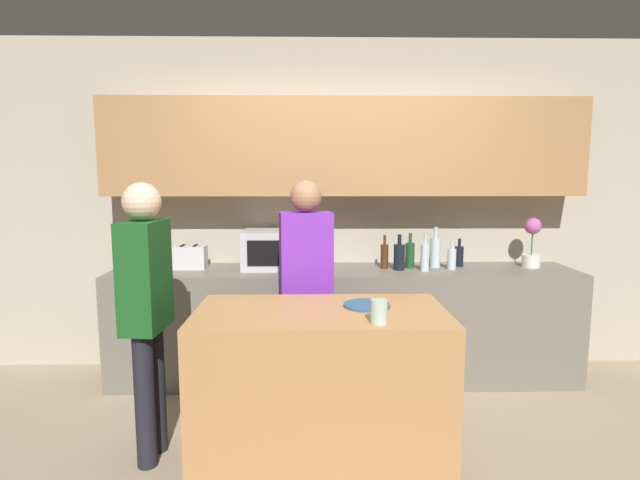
# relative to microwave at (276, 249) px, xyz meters

# --- Properties ---
(back_wall) EXTENTS (6.40, 0.40, 2.70)m
(back_wall) POSITION_rel_microwave_xyz_m (0.53, 0.21, 0.51)
(back_wall) COLOR #B2A893
(back_wall) RESTS_ON ground_plane
(back_counter) EXTENTS (3.60, 0.62, 0.88)m
(back_counter) POSITION_rel_microwave_xyz_m (0.53, -0.06, -0.59)
(back_counter) COLOR #6B665B
(back_counter) RESTS_ON ground_plane
(kitchen_island) EXTENTS (1.37, 0.71, 0.89)m
(kitchen_island) POSITION_rel_microwave_xyz_m (0.33, -1.25, -0.59)
(kitchen_island) COLOR #B27F4C
(kitchen_island) RESTS_ON ground_plane
(microwave) EXTENTS (0.52, 0.39, 0.30)m
(microwave) POSITION_rel_microwave_xyz_m (0.00, 0.00, 0.00)
(microwave) COLOR #B7BABC
(microwave) RESTS_ON back_counter
(toaster) EXTENTS (0.26, 0.16, 0.18)m
(toaster) POSITION_rel_microwave_xyz_m (-0.68, 0.00, -0.06)
(toaster) COLOR silver
(toaster) RESTS_ON back_counter
(potted_plant) EXTENTS (0.14, 0.14, 0.39)m
(potted_plant) POSITION_rel_microwave_xyz_m (2.03, 0.00, 0.05)
(potted_plant) COLOR silver
(potted_plant) RESTS_ON back_counter
(bottle_0) EXTENTS (0.06, 0.06, 0.27)m
(bottle_0) POSITION_rel_microwave_xyz_m (0.85, -0.03, -0.05)
(bottle_0) COLOR #472814
(bottle_0) RESTS_ON back_counter
(bottle_1) EXTENTS (0.09, 0.09, 0.28)m
(bottle_1) POSITION_rel_microwave_xyz_m (0.96, -0.10, -0.04)
(bottle_1) COLOR black
(bottle_1) RESTS_ON back_counter
(bottle_2) EXTENTS (0.07, 0.07, 0.28)m
(bottle_2) POSITION_rel_microwave_xyz_m (1.06, -0.01, -0.04)
(bottle_2) COLOR #194723
(bottle_2) RESTS_ON back_counter
(bottle_3) EXTENTS (0.07, 0.07, 0.28)m
(bottle_3) POSITION_rel_microwave_xyz_m (1.15, -0.14, -0.04)
(bottle_3) COLOR silver
(bottle_3) RESTS_ON back_counter
(bottle_4) EXTENTS (0.08, 0.08, 0.32)m
(bottle_4) POSITION_rel_microwave_xyz_m (1.26, 0.01, -0.03)
(bottle_4) COLOR silver
(bottle_4) RESTS_ON back_counter
(bottle_5) EXTENTS (0.07, 0.07, 0.22)m
(bottle_5) POSITION_rel_microwave_xyz_m (1.37, -0.08, -0.06)
(bottle_5) COLOR silver
(bottle_5) RESTS_ON back_counter
(bottle_6) EXTENTS (0.07, 0.07, 0.23)m
(bottle_6) POSITION_rel_microwave_xyz_m (1.46, 0.04, -0.06)
(bottle_6) COLOR black
(bottle_6) RESTS_ON back_counter
(plate_on_island) EXTENTS (0.26, 0.26, 0.01)m
(plate_on_island) POSITION_rel_microwave_xyz_m (0.58, -1.19, -0.14)
(plate_on_island) COLOR #2D5684
(plate_on_island) RESTS_ON kitchen_island
(cup_0) EXTENTS (0.08, 0.08, 0.12)m
(cup_0) POSITION_rel_microwave_xyz_m (0.61, -1.51, -0.08)
(cup_0) COLOR #B3CDBD
(cup_0) RESTS_ON kitchen_island
(person_left) EXTENTS (0.36, 0.23, 1.58)m
(person_left) POSITION_rel_microwave_xyz_m (0.24, -0.64, -0.10)
(person_left) COLOR black
(person_left) RESTS_ON ground_plane
(person_center) EXTENTS (0.21, 0.35, 1.57)m
(person_center) POSITION_rel_microwave_xyz_m (-0.64, -1.19, -0.10)
(person_center) COLOR black
(person_center) RESTS_ON ground_plane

